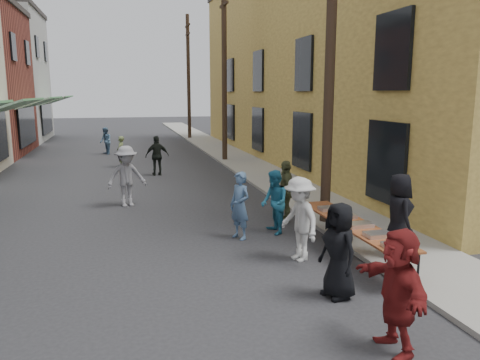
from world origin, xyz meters
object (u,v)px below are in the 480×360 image
utility_pole_mid (224,71)px  utility_pole_far (189,78)px  utility_pole_near (330,50)px  guest_front_a (339,250)px  catering_tray_sausage (398,245)px  guest_front_c (274,202)px  serving_table (353,224)px  server (399,215)px

utility_pole_mid → utility_pole_far: (0.00, 12.00, 0.00)m
utility_pole_near → guest_front_a: utility_pole_near is taller
guest_front_a → catering_tray_sausage: bearing=82.4°
guest_front_a → guest_front_c: 3.75m
guest_front_a → utility_pole_mid: bearing=161.9°
utility_pole_near → serving_table: bearing=-101.6°
catering_tray_sausage → guest_front_c: guest_front_c is taller
serving_table → utility_pole_near: bearing=78.4°
server → utility_pole_near: bearing=15.8°
guest_front_a → utility_pole_far: bearing=164.4°
utility_pole_far → server: utility_pole_far is taller
utility_pole_near → guest_front_a: 5.82m
utility_pole_near → serving_table: size_ratio=2.25×
guest_front_a → server: size_ratio=0.96×
guest_front_a → guest_front_c: size_ratio=1.04×
catering_tray_sausage → serving_table: bearing=90.0°
server → serving_table: bearing=73.7°
serving_table → server: bearing=-25.6°
guest_front_c → server: (1.89, -2.40, 0.17)m
serving_table → catering_tray_sausage: 1.65m
utility_pole_mid → serving_table: size_ratio=2.25×
catering_tray_sausage → guest_front_c: size_ratio=0.31×
utility_pole_far → catering_tray_sausage: size_ratio=18.00×
server → guest_front_c: bearing=47.5°
utility_pole_near → server: utility_pole_near is taller
utility_pole_mid → server: (0.33, -14.84, -3.54)m
server → guest_front_a: bearing=133.0°
utility_pole_mid → utility_pole_far: same height
serving_table → guest_front_c: (-1.06, 2.00, 0.08)m
utility_pole_mid → guest_front_c: 13.07m
utility_pole_far → catering_tray_sausage: 28.34m
serving_table → catering_tray_sausage: (-0.00, -1.65, 0.08)m
serving_table → guest_front_a: bearing=-124.2°
catering_tray_sausage → utility_pole_mid: bearing=88.2°
guest_front_a → server: server is taller
utility_pole_near → utility_pole_far: 24.00m
utility_pole_mid → catering_tray_sausage: bearing=-91.8°
utility_pole_near → catering_tray_sausage: bearing=-97.0°
utility_pole_near → guest_front_c: (-1.56, -0.44, -3.71)m
utility_pole_near → serving_table: 4.53m
utility_pole_mid → serving_table: bearing=-92.0°
utility_pole_mid → serving_table: 14.94m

